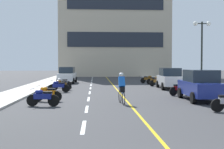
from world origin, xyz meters
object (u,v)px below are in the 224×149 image
object	(u,v)px
parked_car_far	(67,75)
cyclist_rider	(122,88)
parked_car_mid	(170,78)
motorcycle_9	(62,83)
motorcycle_7	(59,86)
motorcycle_8	(61,85)
motorcycle_5	(47,93)
motorcycle_12	(148,79)
motorcycle_11	(155,80)
street_lamp_mid	(202,40)
motorcycle_6	(180,89)
motorcycle_10	(157,81)
parked_car_near	(201,85)
motorcycle_4	(43,97)

from	to	relation	value
parked_car_far	cyclist_rider	world-z (taller)	parked_car_far
parked_car_mid	motorcycle_9	xyz separation A→B (m)	(-9.53, 1.44, -0.44)
motorcycle_7	motorcycle_8	distance (m)	1.55
parked_car_mid	motorcycle_7	bearing A→B (deg)	-163.78
motorcycle_5	motorcycle_8	distance (m)	7.04
parked_car_far	motorcycle_12	world-z (taller)	parked_car_far
motorcycle_5	motorcycle_11	bearing A→B (deg)	55.95
street_lamp_mid	parked_car_mid	xyz separation A→B (m)	(-2.18, 1.68, -3.20)
motorcycle_5	parked_car_far	bearing A→B (deg)	91.42
parked_car_far	motorcycle_6	size ratio (longest dim) A/B	2.58
motorcycle_8	motorcycle_10	world-z (taller)	same
motorcycle_5	motorcycle_11	xyz separation A→B (m)	(9.00, 13.33, 0.00)
parked_car_mid	motorcycle_6	distance (m)	5.49
motorcycle_11	motorcycle_10	bearing A→B (deg)	-94.35
parked_car_near	parked_car_mid	world-z (taller)	same
motorcycle_8	street_lamp_mid	bearing A→B (deg)	-2.56
parked_car_far	motorcycle_4	world-z (taller)	parked_car_far
parked_car_mid	motorcycle_8	size ratio (longest dim) A/B	2.52
parked_car_near	motorcycle_8	size ratio (longest dim) A/B	2.50
parked_car_far	motorcycle_8	world-z (taller)	parked_car_far
street_lamp_mid	parked_car_near	world-z (taller)	street_lamp_mid
motorcycle_7	motorcycle_9	xyz separation A→B (m)	(-0.21, 4.15, 0.00)
parked_car_near	parked_car_far	world-z (taller)	same
motorcycle_7	motorcycle_12	size ratio (longest dim) A/B	1.01
motorcycle_8	motorcycle_11	distance (m)	11.00
parked_car_near	motorcycle_12	xyz separation A→B (m)	(-0.28, 15.48, -0.44)
motorcycle_5	motorcycle_8	bearing A→B (deg)	90.18
motorcycle_6	motorcycle_11	xyz separation A→B (m)	(0.39, 10.55, 0.00)
motorcycle_5	motorcycle_10	world-z (taller)	same
motorcycle_7	motorcycle_9	world-z (taller)	same
motorcycle_5	motorcycle_10	distance (m)	14.30
motorcycle_11	motorcycle_12	bearing A→B (deg)	98.32
motorcycle_6	motorcycle_9	world-z (taller)	same
motorcycle_6	motorcycle_8	xyz separation A→B (m)	(-8.64, 4.26, 0.00)
parked_car_near	motorcycle_12	size ratio (longest dim) A/B	2.54
parked_car_mid	motorcycle_11	xyz separation A→B (m)	(-0.29, 5.12, -0.44)
parked_car_far	motorcycle_12	size ratio (longest dim) A/B	2.54
parked_car_mid	parked_car_far	world-z (taller)	same
motorcycle_4	motorcycle_11	world-z (taller)	same
motorcycle_6	motorcycle_4	bearing A→B (deg)	-151.11
motorcycle_10	motorcycle_7	bearing A→B (deg)	-147.09
motorcycle_8	motorcycle_12	distance (m)	12.10
parked_car_far	street_lamp_mid	bearing A→B (deg)	-39.74
parked_car_far	motorcycle_9	bearing A→B (deg)	-88.54
motorcycle_11	motorcycle_12	world-z (taller)	same
street_lamp_mid	motorcycle_8	world-z (taller)	street_lamp_mid
motorcycle_5	motorcycle_12	world-z (taller)	same
motorcycle_6	motorcycle_11	size ratio (longest dim) A/B	0.97
motorcycle_4	motorcycle_9	distance (m)	11.59
parked_car_mid	motorcycle_10	world-z (taller)	parked_car_mid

